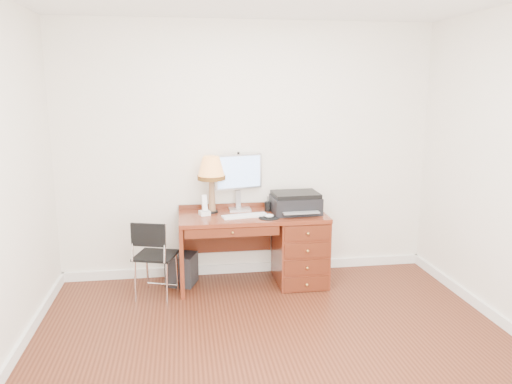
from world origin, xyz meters
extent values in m
plane|color=#3F1A0E|center=(0.00, 0.00, 0.00)|extent=(4.00, 4.00, 0.00)
plane|color=white|center=(0.00, 1.75, 1.35)|extent=(4.00, 0.00, 4.00)
cube|color=white|center=(0.00, 1.74, 0.05)|extent=(4.00, 0.03, 0.10)
cube|color=white|center=(-1.99, 0.00, 0.05)|extent=(0.03, 3.50, 0.10)
cube|color=white|center=(1.99, 0.00, 0.05)|extent=(0.03, 3.50, 0.10)
cube|color=maroon|center=(0.00, 1.40, 0.73)|extent=(1.50, 0.65, 0.04)
cube|color=maroon|center=(0.50, 1.40, 0.35)|extent=(0.50, 0.61, 0.71)
cube|color=maroon|center=(-0.73, 1.40, 0.35)|extent=(0.04, 0.61, 0.71)
cube|color=#562011|center=(-0.24, 1.69, 0.46)|extent=(0.96, 0.03, 0.39)
cube|color=#562011|center=(-0.24, 1.09, 0.66)|extent=(0.91, 0.03, 0.09)
sphere|color=#BF8C3F|center=(0.50, 1.06, 0.35)|extent=(0.03, 0.03, 0.03)
cube|color=silver|center=(-0.11, 1.61, 0.76)|extent=(0.26, 0.22, 0.02)
cube|color=silver|center=(-0.11, 1.66, 0.86)|extent=(0.06, 0.04, 0.18)
cube|color=silver|center=(-0.11, 1.64, 1.16)|extent=(0.51, 0.17, 0.37)
cube|color=#4C8CF2|center=(-0.11, 1.62, 1.16)|extent=(0.46, 0.12, 0.33)
cube|color=white|center=(-0.09, 1.32, 0.76)|extent=(0.48, 0.21, 0.02)
cylinder|color=black|center=(0.14, 1.23, 0.75)|extent=(0.21, 0.21, 0.01)
ellipsoid|color=white|center=(0.14, 1.23, 0.77)|extent=(0.09, 0.06, 0.04)
cube|color=black|center=(0.45, 1.41, 0.84)|extent=(0.50, 0.39, 0.17)
cube|color=black|center=(0.45, 1.41, 0.94)|extent=(0.47, 0.37, 0.04)
cylinder|color=black|center=(-0.41, 1.53, 0.76)|extent=(0.12, 0.12, 0.02)
cone|color=brown|center=(-0.41, 1.53, 0.95)|extent=(0.08, 0.08, 0.35)
cone|color=#E29247|center=(-0.41, 1.53, 1.23)|extent=(0.28, 0.28, 0.22)
cylinder|color=#593814|center=(-0.41, 1.53, 1.12)|extent=(0.29, 0.29, 0.04)
cube|color=white|center=(-0.49, 1.44, 0.77)|extent=(0.12, 0.12, 0.04)
cube|color=white|center=(-0.49, 1.44, 0.88)|extent=(0.07, 0.08, 0.17)
cylinder|color=black|center=(0.18, 1.52, 0.80)|extent=(0.08, 0.08, 0.10)
cube|color=black|center=(-0.98, 1.23, 0.42)|extent=(0.46, 0.46, 0.02)
cube|color=black|center=(-0.98, 1.05, 0.68)|extent=(0.33, 0.12, 0.22)
cylinder|color=silver|center=(-1.14, 1.39, 0.21)|extent=(0.02, 0.02, 0.42)
cylinder|color=silver|center=(-0.82, 1.39, 0.21)|extent=(0.02, 0.02, 0.42)
cylinder|color=silver|center=(-1.14, 1.07, 0.21)|extent=(0.02, 0.02, 0.42)
cylinder|color=silver|center=(-0.82, 1.07, 0.21)|extent=(0.02, 0.02, 0.42)
cylinder|color=silver|center=(-1.14, 1.05, 0.60)|extent=(0.02, 0.02, 0.37)
cylinder|color=silver|center=(-0.82, 1.05, 0.60)|extent=(0.02, 0.02, 0.37)
cube|color=black|center=(-0.74, 1.50, 0.16)|extent=(0.35, 0.35, 0.32)
camera|label=1|loc=(-0.70, -3.49, 2.03)|focal=35.00mm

